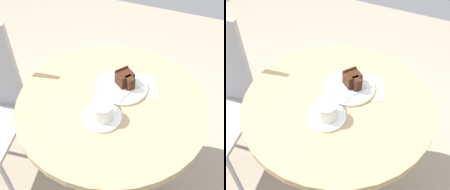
{
  "view_description": "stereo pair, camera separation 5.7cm",
  "coord_description": "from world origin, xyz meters",
  "views": [
    {
      "loc": [
        -0.76,
        -0.31,
        1.54
      ],
      "look_at": [
        -0.01,
        -0.0,
        0.74
      ],
      "focal_mm": 45.0,
      "sensor_mm": 36.0,
      "label": 1
    },
    {
      "loc": [
        -0.74,
        -0.37,
        1.54
      ],
      "look_at": [
        -0.01,
        -0.0,
        0.74
      ],
      "focal_mm": 45.0,
      "sensor_mm": 36.0,
      "label": 2
    }
  ],
  "objects": [
    {
      "name": "cake_slice",
      "position": [
        0.1,
        -0.02,
        0.74
      ],
      "size": [
        0.09,
        0.1,
        0.07
      ],
      "rotation": [
        0.0,
        0.0,
        4.1
      ],
      "color": "#381E14",
      "rests_on": "cake_plate"
    },
    {
      "name": "teaspoon",
      "position": [
        -0.12,
        0.06,
        0.71
      ],
      "size": [
        0.08,
        0.06,
        0.0
      ],
      "rotation": [
        0.0,
        0.0,
        0.6
      ],
      "color": "silver",
      "rests_on": "saucer"
    },
    {
      "name": "cake_plate",
      "position": [
        0.09,
        -0.01,
        0.7
      ],
      "size": [
        0.23,
        0.23,
        0.01
      ],
      "color": "silver",
      "rests_on": "cafe_table"
    },
    {
      "name": "fork",
      "position": [
        0.03,
        -0.05,
        0.71
      ],
      "size": [
        0.13,
        0.07,
        0.0
      ],
      "rotation": [
        0.0,
        0.0,
        2.7
      ],
      "color": "silver",
      "rests_on": "cake_plate"
    },
    {
      "name": "ground_plane",
      "position": [
        0.0,
        0.0,
        -0.01
      ],
      "size": [
        4.4,
        4.4,
        0.01
      ],
      "primitive_type": "cube",
      "color": "gray",
      "rests_on": "ground"
    },
    {
      "name": "coffee_cup",
      "position": [
        -0.1,
        -0.0,
        0.74
      ],
      "size": [
        0.12,
        0.09,
        0.07
      ],
      "color": "silver",
      "rests_on": "saucer"
    },
    {
      "name": "cafe_table",
      "position": [
        0.0,
        0.0,
        0.58
      ],
      "size": [
        0.81,
        0.81,
        0.7
      ],
      "color": "tan",
      "rests_on": "ground"
    },
    {
      "name": "napkin",
      "position": [
        0.12,
        -0.06,
        0.7
      ],
      "size": [
        0.22,
        0.23,
        0.0
      ],
      "rotation": [
        0.0,
        0.0,
        1.99
      ],
      "color": "tan",
      "rests_on": "cafe_table"
    },
    {
      "name": "saucer",
      "position": [
        -0.11,
        0.0,
        0.7
      ],
      "size": [
        0.16,
        0.16,
        0.01
      ],
      "color": "silver",
      "rests_on": "cafe_table"
    }
  ]
}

